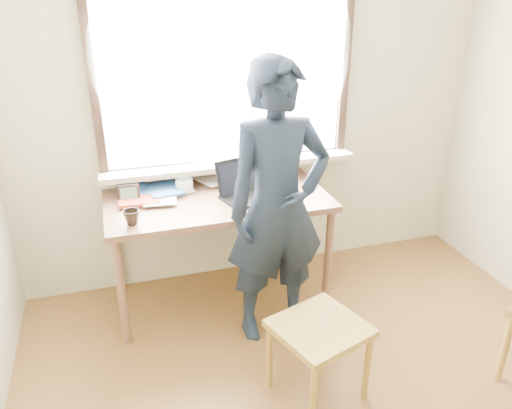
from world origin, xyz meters
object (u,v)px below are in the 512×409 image
object	(u,v)px
laptop	(246,188)
desk	(218,209)
work_chair	(319,336)
mug_white	(184,186)
person	(278,207)
mug_dark	(132,217)

from	to	relation	value
laptop	desk	bearing A→B (deg)	171.31
work_chair	mug_white	bearing A→B (deg)	112.47
mug_white	person	xyz separation A→B (m)	(0.47, -0.60, 0.04)
mug_dark	work_chair	bearing A→B (deg)	-42.95
work_chair	person	world-z (taller)	person
desk	mug_white	bearing A→B (deg)	141.47
laptop	work_chair	size ratio (longest dim) A/B	0.76
person	work_chair	bearing A→B (deg)	-90.31
mug_dark	mug_white	bearing A→B (deg)	45.90
desk	work_chair	world-z (taller)	desk
laptop	work_chair	bearing A→B (deg)	-83.80
mug_dark	desk	bearing A→B (deg)	22.18
mug_white	work_chair	distance (m)	1.40
desk	person	world-z (taller)	person
mug_white	person	size ratio (longest dim) A/B	0.07
laptop	person	size ratio (longest dim) A/B	0.24
work_chair	person	xyz separation A→B (m)	(-0.03, 0.62, 0.50)
mug_dark	work_chair	world-z (taller)	mug_dark
laptop	person	distance (m)	0.42
desk	work_chair	bearing A→B (deg)	-73.90
work_chair	desk	bearing A→B (deg)	106.10
desk	work_chair	distance (m)	1.15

